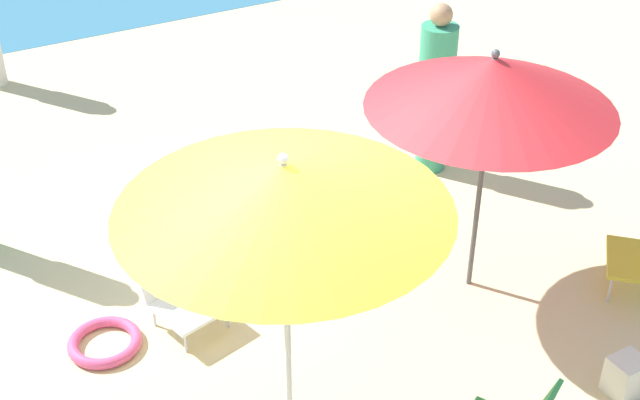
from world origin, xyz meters
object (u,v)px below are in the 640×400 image
umbrella_yellow (284,188)px  beach_chair_d (181,292)px  person_d (435,90)px  beach_bag (626,376)px  umbrella_red (492,83)px  swim_ring (105,342)px  beach_chair_a (306,220)px

umbrella_yellow → beach_chair_d: bearing=98.2°
person_d → beach_bag: 3.17m
beach_chair_d → umbrella_red: bearing=58.0°
person_d → swim_ring: 3.67m
beach_chair_d → swim_ring: 0.64m
umbrella_red → swim_ring: 3.26m
person_d → umbrella_yellow: bearing=-54.9°
beach_chair_a → person_d: bearing=50.3°
umbrella_red → beach_bag: 2.14m
umbrella_yellow → person_d: bearing=40.1°
swim_ring → beach_bag: beach_bag is taller
beach_bag → beach_chair_d: bearing=137.2°
umbrella_yellow → beach_bag: bearing=-20.5°
umbrella_yellow → beach_chair_d: umbrella_yellow is taller
umbrella_red → beach_chair_d: umbrella_red is taller
beach_bag → person_d: bearing=79.2°
beach_chair_d → person_d: (2.87, 0.93, 0.54)m
person_d → swim_ring: (-3.47, -0.92, -0.77)m
person_d → umbrella_red: bearing=-30.5°
umbrella_yellow → swim_ring: 2.37m
beach_bag → beach_chair_a: bearing=114.2°
beach_chair_a → umbrella_yellow: bearing=-91.5°
umbrella_yellow → swim_ring: (-0.79, 1.34, -1.79)m
beach_chair_d → swim_ring: beach_chair_d is taller
umbrella_yellow → umbrella_red: 2.03m
umbrella_yellow → beach_chair_d: size_ratio=3.09×
beach_chair_a → beach_chair_d: 1.24m
umbrella_red → beach_bag: umbrella_red is taller
umbrella_red → swim_ring: (-2.71, 0.68, -1.68)m
umbrella_red → person_d: bearing=64.6°
beach_chair_d → beach_bag: size_ratio=2.32×
umbrella_yellow → beach_chair_a: umbrella_yellow is taller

